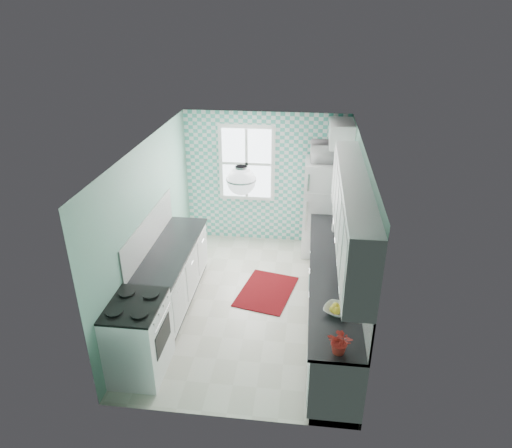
# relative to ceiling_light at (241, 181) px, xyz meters

# --- Properties ---
(floor) EXTENTS (3.00, 4.40, 0.02)m
(floor) POSITION_rel_ceiling_light_xyz_m (0.00, 0.80, -2.33)
(floor) COLOR beige
(floor) RESTS_ON ground
(ceiling) EXTENTS (3.00, 4.40, 0.02)m
(ceiling) POSITION_rel_ceiling_light_xyz_m (0.00, 0.80, 0.19)
(ceiling) COLOR white
(ceiling) RESTS_ON wall_back
(wall_back) EXTENTS (3.00, 0.02, 2.50)m
(wall_back) POSITION_rel_ceiling_light_xyz_m (0.00, 3.01, -1.07)
(wall_back) COLOR #6FA490
(wall_back) RESTS_ON floor
(wall_front) EXTENTS (3.00, 0.02, 2.50)m
(wall_front) POSITION_rel_ceiling_light_xyz_m (0.00, -1.41, -1.07)
(wall_front) COLOR #6FA490
(wall_front) RESTS_ON floor
(wall_left) EXTENTS (0.02, 4.40, 2.50)m
(wall_left) POSITION_rel_ceiling_light_xyz_m (-1.51, 0.80, -1.07)
(wall_left) COLOR #6FA490
(wall_left) RESTS_ON floor
(wall_right) EXTENTS (0.02, 4.40, 2.50)m
(wall_right) POSITION_rel_ceiling_light_xyz_m (1.51, 0.80, -1.07)
(wall_right) COLOR #6FA490
(wall_right) RESTS_ON floor
(accent_wall) EXTENTS (3.00, 0.01, 2.50)m
(accent_wall) POSITION_rel_ceiling_light_xyz_m (0.00, 2.99, -1.07)
(accent_wall) COLOR #4CB5A3
(accent_wall) RESTS_ON wall_back
(window) EXTENTS (1.04, 0.05, 1.44)m
(window) POSITION_rel_ceiling_light_xyz_m (-0.35, 2.96, -0.77)
(window) COLOR white
(window) RESTS_ON wall_back
(backsplash_right) EXTENTS (0.02, 3.60, 0.51)m
(backsplash_right) POSITION_rel_ceiling_light_xyz_m (1.49, 0.40, -1.13)
(backsplash_right) COLOR white
(backsplash_right) RESTS_ON wall_right
(backsplash_left) EXTENTS (0.02, 2.15, 0.51)m
(backsplash_left) POSITION_rel_ceiling_light_xyz_m (-1.49, 0.73, -1.13)
(backsplash_left) COLOR white
(backsplash_left) RESTS_ON wall_left
(upper_cabinets_right) EXTENTS (0.33, 3.20, 0.90)m
(upper_cabinets_right) POSITION_rel_ceiling_light_xyz_m (1.33, 0.20, -0.42)
(upper_cabinets_right) COLOR white
(upper_cabinets_right) RESTS_ON wall_right
(upper_cabinet_fridge) EXTENTS (0.40, 0.74, 0.40)m
(upper_cabinet_fridge) POSITION_rel_ceiling_light_xyz_m (1.30, 2.63, -0.07)
(upper_cabinet_fridge) COLOR white
(upper_cabinet_fridge) RESTS_ON wall_right
(ceiling_light) EXTENTS (0.34, 0.34, 0.35)m
(ceiling_light) POSITION_rel_ceiling_light_xyz_m (0.00, 0.00, 0.00)
(ceiling_light) COLOR silver
(ceiling_light) RESTS_ON ceiling
(base_cabinets_right) EXTENTS (0.60, 3.60, 0.90)m
(base_cabinets_right) POSITION_rel_ceiling_light_xyz_m (1.20, 0.40, -1.87)
(base_cabinets_right) COLOR white
(base_cabinets_right) RESTS_ON floor
(countertop_right) EXTENTS (0.63, 3.60, 0.04)m
(countertop_right) POSITION_rel_ceiling_light_xyz_m (1.19, 0.40, -1.40)
(countertop_right) COLOR black
(countertop_right) RESTS_ON base_cabinets_right
(base_cabinets_left) EXTENTS (0.60, 2.15, 0.90)m
(base_cabinets_left) POSITION_rel_ceiling_light_xyz_m (-1.20, 0.73, -1.87)
(base_cabinets_left) COLOR white
(base_cabinets_left) RESTS_ON floor
(countertop_left) EXTENTS (0.63, 2.15, 0.04)m
(countertop_left) POSITION_rel_ceiling_light_xyz_m (-1.19, 0.73, -1.40)
(countertop_left) COLOR black
(countertop_left) RESTS_ON base_cabinets_left
(fridge) EXTENTS (0.77, 0.76, 1.76)m
(fridge) POSITION_rel_ceiling_light_xyz_m (1.11, 2.61, -1.44)
(fridge) COLOR silver
(fridge) RESTS_ON floor
(stove) EXTENTS (0.66, 0.82, 0.99)m
(stove) POSITION_rel_ceiling_light_xyz_m (-1.20, -0.78, -1.81)
(stove) COLOR white
(stove) RESTS_ON floor
(sink) EXTENTS (0.56, 0.47, 0.53)m
(sink) POSITION_rel_ceiling_light_xyz_m (1.20, 1.29, -1.39)
(sink) COLOR silver
(sink) RESTS_ON countertop_right
(rug) EXTENTS (1.01, 1.27, 0.02)m
(rug) POSITION_rel_ceiling_light_xyz_m (0.21, 1.13, -2.32)
(rug) COLOR maroon
(rug) RESTS_ON floor
(dish_towel) EXTENTS (0.04, 0.26, 0.40)m
(dish_towel) POSITION_rel_ceiling_light_xyz_m (0.89, 0.95, -1.84)
(dish_towel) COLOR #67B29F
(dish_towel) RESTS_ON base_cabinets_right
(fruit_bowl) EXTENTS (0.40, 0.40, 0.08)m
(fruit_bowl) POSITION_rel_ceiling_light_xyz_m (1.20, -0.57, -1.35)
(fruit_bowl) COLOR white
(fruit_bowl) RESTS_ON countertop_right
(potted_plant) EXTENTS (0.31, 0.29, 0.29)m
(potted_plant) POSITION_rel_ceiling_light_xyz_m (1.20, -1.26, -1.24)
(potted_plant) COLOR #B1241C
(potted_plant) RESTS_ON countertop_right
(soap_bottle) EXTENTS (0.09, 0.10, 0.19)m
(soap_bottle) POSITION_rel_ceiling_light_xyz_m (1.25, 1.58, -1.29)
(soap_bottle) COLOR #99AAB2
(soap_bottle) RESTS_ON countertop_right
(microwave) EXTENTS (0.62, 0.44, 0.33)m
(microwave) POSITION_rel_ceiling_light_xyz_m (1.11, 2.61, -0.40)
(microwave) COLOR white
(microwave) RESTS_ON fridge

